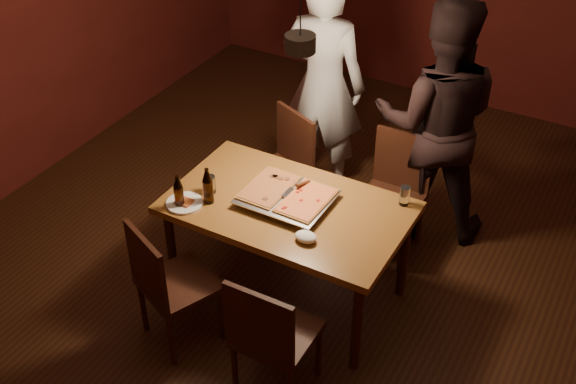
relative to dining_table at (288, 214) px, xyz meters
The scene contains 19 objects.
room_shell 0.75m from the dining_table, 99.78° to the left, with size 6.00×6.00×6.00m.
dining_table is the anchor object (origin of this frame).
chair_far_left 0.86m from the dining_table, 120.97° to the left, with size 0.55×0.55×0.49m.
chair_far_right 0.94m from the dining_table, 64.28° to the left, with size 0.42×0.42×0.49m.
chair_near_left 0.86m from the dining_table, 120.50° to the right, with size 0.55×0.55×0.49m.
chair_near_right 0.87m from the dining_table, 67.68° to the right, with size 0.42×0.42×0.49m.
pizza_tray 0.10m from the dining_table, 133.18° to the left, with size 0.55×0.45×0.05m, color silver.
pizza_meat 0.21m from the dining_table, 167.75° to the left, with size 0.25×0.40×0.02m, color maroon.
pizza_cheese 0.18m from the dining_table, 15.45° to the left, with size 0.25×0.40×0.02m, color gold.
spatula 0.14m from the dining_table, 100.43° to the left, with size 0.09×0.24×0.04m, color silver, non-canonical shape.
beer_bottle_a 0.70m from the dining_table, 149.71° to the right, with size 0.06×0.06×0.23m.
beer_bottle_b 0.54m from the dining_table, 154.57° to the right, with size 0.07×0.07×0.25m.
water_glass_left 0.53m from the dining_table, 166.47° to the right, with size 0.07×0.07×0.12m, color silver.
water_glass_right 0.74m from the dining_table, 29.81° to the left, with size 0.06×0.06×0.13m, color silver.
plate_slice 0.65m from the dining_table, 151.48° to the right, with size 0.23×0.23×0.03m.
napkin 0.38m from the dining_table, 44.08° to the right, with size 0.14×0.10×0.06m, color white.
diner_white 1.36m from the dining_table, 107.63° to the left, with size 0.66×0.43×1.80m, color silver.
diner_dark 1.30m from the dining_table, 65.12° to the left, with size 0.88×0.69×1.82m, color black.
pendant_lamp 1.10m from the dining_table, 99.78° to the left, with size 0.18×0.18×1.10m.
Camera 1 is at (1.79, -3.35, 3.48)m, focal length 45.00 mm.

